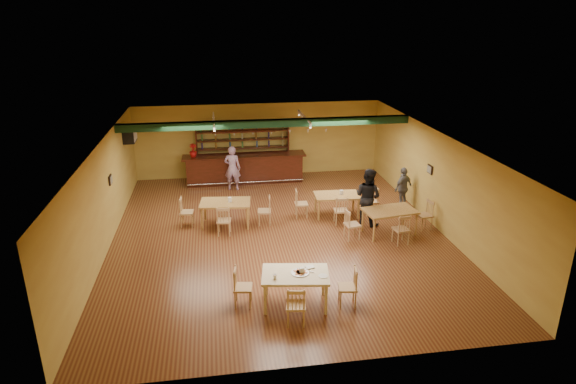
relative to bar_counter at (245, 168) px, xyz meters
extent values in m
plane|color=#5A2C19|center=(0.67, -5.15, -0.56)|extent=(12.00, 12.00, 0.00)
cube|color=black|center=(0.67, -2.35, 2.31)|extent=(10.00, 0.30, 0.25)
cube|color=silver|center=(-1.13, -1.75, 2.38)|extent=(0.05, 2.50, 0.05)
cube|color=silver|center=(2.07, -1.75, 2.38)|extent=(0.05, 2.50, 0.05)
cube|color=silver|center=(-4.13, -0.95, 1.79)|extent=(0.34, 0.70, 0.48)
cube|color=black|center=(-4.30, -4.15, 1.14)|extent=(0.04, 0.34, 0.28)
cube|color=black|center=(5.64, -4.65, 1.14)|extent=(0.04, 0.34, 0.28)
cube|color=#32160A|center=(0.00, 0.00, 0.00)|extent=(4.86, 0.85, 1.13)
cube|color=#32160A|center=(0.00, 0.63, 0.57)|extent=(3.76, 0.40, 2.28)
imported|color=#B61210|center=(-1.98, 0.00, 0.82)|extent=(0.37, 0.37, 0.52)
cube|color=olive|center=(-0.90, -4.16, -0.17)|extent=(1.67, 1.11, 0.79)
cube|color=olive|center=(2.79, -3.94, -0.20)|extent=(1.53, 0.97, 0.74)
cube|color=olive|center=(4.03, -5.60, -0.17)|extent=(1.68, 1.15, 0.78)
cube|color=#C8B786|center=(0.53, -9.02, -0.16)|extent=(1.65, 1.20, 0.82)
cylinder|color=silver|center=(0.64, -9.02, 0.26)|extent=(0.55, 0.55, 0.01)
cylinder|color=#EAE5C6|center=(0.04, -9.18, 0.31)|extent=(0.08, 0.08, 0.11)
cube|color=white|center=(0.91, -8.80, 0.27)|extent=(0.23, 0.19, 0.03)
cube|color=silver|center=(0.80, -8.96, 0.27)|extent=(0.32, 0.25, 0.00)
cylinder|color=white|center=(1.13, -9.24, 0.26)|extent=(0.25, 0.25, 0.01)
imported|color=purple|center=(-0.51, -0.83, 0.29)|extent=(0.70, 0.54, 1.72)
imported|color=black|center=(3.59, -4.74, 0.36)|extent=(1.11, 1.14, 1.84)
imported|color=slate|center=(5.23, -3.60, 0.16)|extent=(0.91, 0.75, 1.46)
camera|label=1|loc=(-1.14, -18.69, 5.84)|focal=30.44mm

